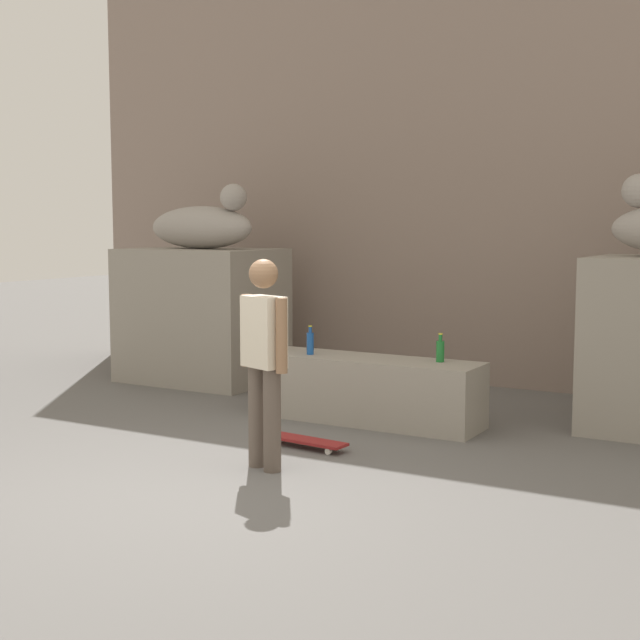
# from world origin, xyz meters

# --- Properties ---
(ground_plane) EXTENTS (40.00, 40.00, 0.00)m
(ground_plane) POSITION_xyz_m (0.00, 0.00, 0.00)
(ground_plane) COLOR #605E5B
(facade_wall) EXTENTS (11.15, 0.60, 5.52)m
(facade_wall) POSITION_xyz_m (0.00, 5.48, 2.76)
(facade_wall) COLOR gray
(facade_wall) RESTS_ON ground_plane
(pedestal_left) EXTENTS (1.82, 1.31, 1.63)m
(pedestal_left) POSITION_xyz_m (-2.82, 3.77, 0.82)
(pedestal_left) COLOR gray
(pedestal_left) RESTS_ON ground_plane
(statue_reclining_left) EXTENTS (1.66, 0.75, 0.78)m
(statue_reclining_left) POSITION_xyz_m (-2.79, 3.77, 1.92)
(statue_reclining_left) COLOR #A09891
(statue_reclining_left) RESTS_ON pedestal_left
(ledge_block) EXTENTS (2.30, 0.64, 0.64)m
(ledge_block) POSITION_xyz_m (0.00, 2.72, 0.32)
(ledge_block) COLOR gray
(ledge_block) RESTS_ON ground_plane
(skater) EXTENTS (0.51, 0.31, 1.67)m
(skater) POSITION_xyz_m (0.08, 0.80, 0.92)
(skater) COLOR brown
(skater) RESTS_ON ground_plane
(skateboard) EXTENTS (0.82, 0.28, 0.08)m
(skateboard) POSITION_xyz_m (0.01, 1.53, 0.06)
(skateboard) COLOR maroon
(skateboard) RESTS_ON ground_plane
(bottle_clear) EXTENTS (0.06, 0.06, 0.33)m
(bottle_clear) POSITION_xyz_m (-0.94, 2.72, 0.77)
(bottle_clear) COLOR silver
(bottle_clear) RESTS_ON ledge_block
(bottle_blue) EXTENTS (0.07, 0.07, 0.29)m
(bottle_blue) POSITION_xyz_m (-0.59, 2.63, 0.76)
(bottle_blue) COLOR #194C99
(bottle_blue) RESTS_ON ledge_block
(bottle_green) EXTENTS (0.08, 0.08, 0.27)m
(bottle_green) POSITION_xyz_m (0.73, 2.83, 0.75)
(bottle_green) COLOR #1E722D
(bottle_green) RESTS_ON ledge_block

